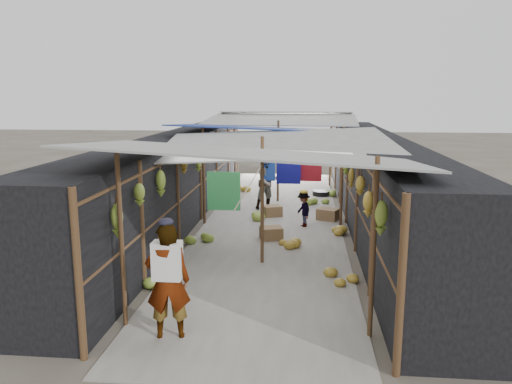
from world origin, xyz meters
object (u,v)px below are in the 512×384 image
(black_basin, at_px, (321,193))
(shopper_blue, at_px, (268,181))
(vendor_elderly, at_px, (168,281))
(vendor_seated, at_px, (303,210))
(crate_near, at_px, (271,233))

(black_basin, relative_size, shopper_blue, 0.35)
(black_basin, distance_m, vendor_elderly, 10.67)
(black_basin, xyz_separation_m, vendor_seated, (-0.60, -4.13, 0.38))
(crate_near, bearing_deg, shopper_blue, 80.72)
(crate_near, height_order, shopper_blue, shopper_blue)
(shopper_blue, height_order, vendor_seated, shopper_blue)
(crate_near, height_order, black_basin, crate_near)
(black_basin, distance_m, vendor_seated, 4.19)
(crate_near, xyz_separation_m, shopper_blue, (-0.30, 3.25, 0.69))
(vendor_elderly, distance_m, shopper_blue, 8.28)
(vendor_elderly, relative_size, shopper_blue, 1.00)
(shopper_blue, bearing_deg, vendor_elderly, -127.74)
(black_basin, height_order, vendor_seated, vendor_seated)
(shopper_blue, xyz_separation_m, vendor_seated, (1.06, -2.02, -0.38))
(vendor_elderly, height_order, vendor_seated, vendor_elderly)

